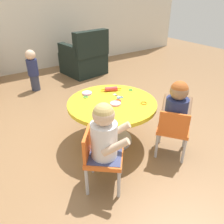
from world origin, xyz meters
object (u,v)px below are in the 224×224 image
object	(u,v)px
seated_child_left	(105,133)
rolling_pin	(111,89)
armchair_dark	(85,58)
toddler_standing	(33,69)
craft_scissors	(118,97)
child_chair_left	(100,156)
craft_table	(112,111)
child_chair_right	(173,129)
seated_child_right	(177,107)

from	to	relation	value
seated_child_left	rolling_pin	xyz separation A→B (m)	(0.56, 0.72, -0.02)
armchair_dark	toddler_standing	size ratio (longest dim) A/B	1.26
craft_scissors	toddler_standing	bearing A→B (deg)	101.17
child_chair_left	craft_scissors	world-z (taller)	child_chair_left
armchair_dark	toddler_standing	bearing A→B (deg)	-167.02
craft_table	craft_scissors	bearing A→B (deg)	23.42
craft_table	craft_scissors	distance (m)	0.17
craft_table	armchair_dark	world-z (taller)	armchair_dark
craft_table	toddler_standing	world-z (taller)	toddler_standing
child_chair_left	child_chair_right	bearing A→B (deg)	-4.74
craft_scissors	armchair_dark	bearing A→B (deg)	71.19
seated_child_right	toddler_standing	distance (m)	2.50
craft_table	rolling_pin	size ratio (longest dim) A/B	4.21
armchair_dark	child_chair_right	bearing A→B (deg)	-100.10
armchair_dark	craft_scissors	distance (m)	2.22
seated_child_left	armchair_dark	distance (m)	2.93
child_chair_left	seated_child_left	xyz separation A→B (m)	(0.03, -0.03, 0.23)
child_chair_left	toddler_standing	world-z (taller)	toddler_standing
child_chair_right	toddler_standing	bearing A→B (deg)	103.88
craft_table	armchair_dark	distance (m)	2.30
craft_table	craft_scissors	xyz separation A→B (m)	(0.12, 0.05, 0.11)
armchair_dark	craft_scissors	size ratio (longest dim) A/B	6.32
craft_table	seated_child_right	bearing A→B (deg)	-52.66
craft_table	seated_child_left	xyz separation A→B (m)	(-0.41, -0.49, 0.16)
child_chair_right	toddler_standing	distance (m)	2.51
child_chair_left	rolling_pin	world-z (taller)	same
toddler_standing	craft_table	bearing A→B (deg)	-82.66
seated_child_right	seated_child_left	bearing A→B (deg)	178.83
seated_child_left	armchair_dark	size ratio (longest dim) A/B	0.60
seated_child_left	child_chair_left	bearing A→B (deg)	139.86
seated_child_right	craft_scissors	bearing A→B (deg)	115.54
toddler_standing	craft_scissors	size ratio (longest dim) A/B	4.99
seated_child_right	rolling_pin	world-z (taller)	seated_child_right
child_chair_right	seated_child_right	xyz separation A→B (m)	(0.03, 0.02, 0.23)
toddler_standing	craft_scissors	xyz separation A→B (m)	(0.36, -1.85, 0.13)
toddler_standing	child_chair_right	bearing A→B (deg)	-76.12
rolling_pin	craft_scissors	distance (m)	0.18
seated_child_right	craft_scissors	size ratio (longest dim) A/B	3.79
toddler_standing	armchair_dark	bearing A→B (deg)	12.98
child_chair_left	seated_child_left	size ratio (longest dim) A/B	1.05
rolling_pin	craft_scissors	xyz separation A→B (m)	(-0.03, -0.18, -0.02)
child_chair_right	seated_child_right	world-z (taller)	seated_child_right
craft_table	rolling_pin	xyz separation A→B (m)	(0.15, 0.23, 0.14)
seated_child_left	child_chair_right	world-z (taller)	seated_child_left
child_chair_right	rolling_pin	xyz separation A→B (m)	(-0.21, 0.76, 0.21)
child_chair_right	armchair_dark	world-z (taller)	armchair_dark
child_chair_left	toddler_standing	distance (m)	2.37
rolling_pin	seated_child_right	bearing A→B (deg)	-71.96
child_chair_left	seated_child_left	bearing A→B (deg)	-40.14
child_chair_left	toddler_standing	xyz separation A→B (m)	(0.19, 2.37, 0.05)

